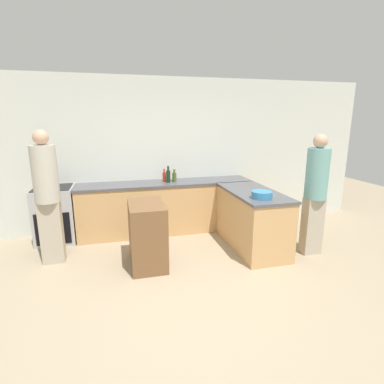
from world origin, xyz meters
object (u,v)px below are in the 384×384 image
wine_bottle_dark (168,176)px  island_table (147,235)px  hot_sauce_bottle (164,177)px  person_by_range (47,193)px  range_oven (55,215)px  mixing_bowl (262,195)px  olive_oil_bottle (174,177)px  person_at_peninsula (316,190)px

wine_bottle_dark → island_table: bearing=-113.6°
island_table → hot_sauce_bottle: (0.46, 1.25, 0.56)m
island_table → person_by_range: bearing=162.0°
range_oven → mixing_bowl: bearing=-26.0°
olive_oil_bottle → wine_bottle_dark: 0.12m
range_oven → person_by_range: (0.08, -0.79, 0.56)m
island_table → olive_oil_bottle: olive_oil_bottle is taller
olive_oil_bottle → hot_sauce_bottle: bearing=164.1°
range_oven → wine_bottle_dark: size_ratio=3.21×
mixing_bowl → wine_bottle_dark: (-1.06, 1.40, 0.06)m
range_oven → hot_sauce_bottle: 1.90m
wine_bottle_dark → hot_sauce_bottle: bearing=126.3°
mixing_bowl → hot_sauce_bottle: 1.85m
island_table → person_at_peninsula: 2.49m
island_table → mixing_bowl: mixing_bowl is taller
mixing_bowl → person_at_peninsula: size_ratio=0.16×
person_at_peninsula → olive_oil_bottle: bearing=141.2°
wine_bottle_dark → person_at_peninsula: bearing=-36.5°
olive_oil_bottle → person_at_peninsula: size_ratio=0.12×
person_at_peninsula → mixing_bowl: bearing=178.9°
range_oven → island_table: bearing=-41.6°
mixing_bowl → person_by_range: (-2.85, 0.64, 0.06)m
olive_oil_bottle → island_table: bearing=-117.5°
island_table → mixing_bowl: bearing=-8.1°
range_oven → mixing_bowl: (2.94, -1.43, 0.50)m
person_at_peninsula → island_table: bearing=174.4°
island_table → person_at_peninsula: size_ratio=0.49×
mixing_bowl → person_by_range: bearing=167.4°
olive_oil_bottle → person_by_range: (-1.91, -0.79, 0.02)m
mixing_bowl → person_at_peninsula: 0.85m
range_oven → person_by_range: 0.97m
range_oven → wine_bottle_dark: 1.96m
mixing_bowl → person_at_peninsula: (0.85, -0.02, 0.02)m
hot_sauce_bottle → person_by_range: size_ratio=0.12×
range_oven → mixing_bowl: size_ratio=3.18×
mixing_bowl → person_at_peninsula: person_at_peninsula is taller
person_at_peninsula → person_by_range: bearing=170.0°
person_by_range → mixing_bowl: bearing=-12.6°
island_table → person_by_range: 1.46m
wine_bottle_dark → mixing_bowl: bearing=-52.8°
island_table → olive_oil_bottle: (0.63, 1.20, 0.55)m
wine_bottle_dark → person_at_peninsula: person_at_peninsula is taller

